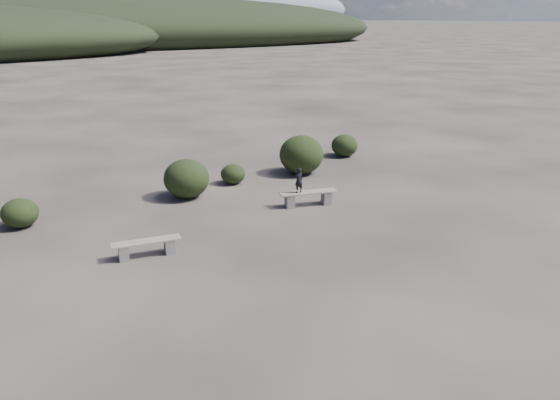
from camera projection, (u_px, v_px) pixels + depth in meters
ground at (346, 286)px, 12.92m from camera, size 1200.00×1200.00×0.00m
bench_left at (147, 247)px, 14.46m from camera, size 1.85×0.71×0.45m
bench_right at (308, 197)px, 18.36m from camera, size 1.99×0.97×0.49m
seated_person at (299, 180)px, 18.07m from camera, size 0.31×0.20×0.84m
shrub_a at (20, 213)px, 16.45m from camera, size 1.08×1.08×0.89m
shrub_b at (187, 179)px, 19.07m from camera, size 1.60×1.60×1.37m
shrub_c at (233, 174)px, 20.74m from camera, size 0.94×0.94×0.75m
shrub_d at (301, 155)px, 21.98m from camera, size 1.78×1.78×1.56m
shrub_e at (344, 145)px, 24.77m from camera, size 1.20×1.20×1.00m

